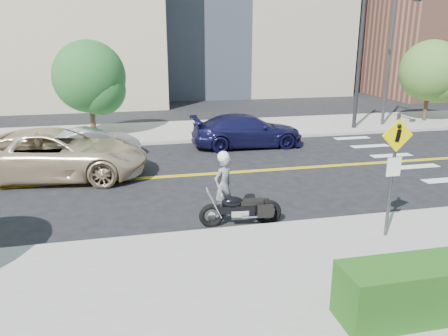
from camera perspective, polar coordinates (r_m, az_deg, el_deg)
ground_plane at (r=15.83m, az=-5.46°, el=-1.01°), size 120.00×120.00×0.00m
sidewalk_near at (r=9.02m, az=0.75°, el=-14.84°), size 60.00×5.00×0.15m
sidewalk_far at (r=23.04m, az=-7.83°, el=4.72°), size 60.00×5.00×0.15m
building_right at (r=44.68m, az=27.16°, el=16.50°), size 14.00×12.00×12.00m
lamp_post at (r=25.53m, az=20.84°, el=14.20°), size 0.16×0.16×8.00m
traffic_light at (r=23.26m, az=18.64°, el=15.56°), size 0.28×4.50×7.00m
pedestrian_sign at (r=10.90m, az=21.29°, el=0.47°), size 0.78×0.08×3.00m
motorcyclist at (r=11.92m, az=-0.09°, el=-2.18°), size 0.77×0.72×1.88m
motorcycle at (r=11.52m, az=2.25°, el=-4.42°), size 2.17×0.80×1.30m
suv at (r=16.39m, az=-21.03°, el=1.71°), size 6.58×3.68×1.74m
parked_car_silver at (r=18.81m, az=-16.76°, el=3.14°), size 3.96×2.37×1.23m
parked_car_blue at (r=19.89m, az=3.05°, el=4.89°), size 5.08×2.11×1.47m
tree_far_a at (r=22.29m, az=-17.20°, el=11.31°), size 3.45×3.45×4.72m
tree_far_b at (r=27.85m, az=25.35°, el=11.42°), size 3.40×3.40×4.70m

